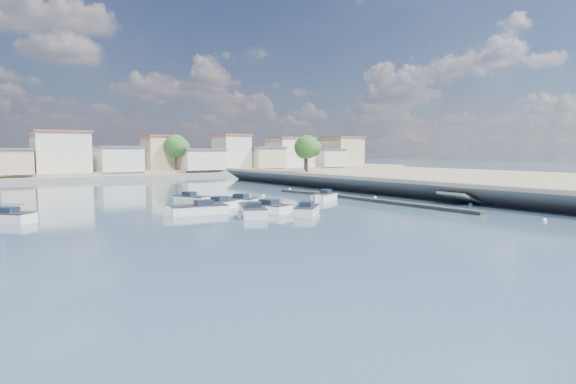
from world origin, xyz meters
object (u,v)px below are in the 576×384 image
object	(u,v)px
motorboat_b	(307,211)
motorboat_f	(235,202)
motorboat_c	(195,210)
motorboat_h	(224,205)
motorboat_d	(323,197)
motorboat_e	(253,211)
motorboat_g	(194,200)
motorboat_a	(263,208)

from	to	relation	value
motorboat_b	motorboat_f	world-z (taller)	same
motorboat_c	motorboat_h	xyz separation A→B (m)	(4.23, 2.63, -0.00)
motorboat_c	motorboat_d	xyz separation A→B (m)	(17.24, 2.73, -0.00)
motorboat_e	motorboat_b	bearing A→B (deg)	-32.18
motorboat_e	motorboat_f	xyz separation A→B (m)	(2.41, 7.90, -0.00)
motorboat_c	motorboat_g	world-z (taller)	same
motorboat_a	motorboat_e	bearing A→B (deg)	-143.67
motorboat_a	motorboat_b	xyz separation A→B (m)	(2.35, -3.97, -0.00)
motorboat_c	motorboat_d	bearing A→B (deg)	8.99
motorboat_c	motorboat_h	size ratio (longest dim) A/B	1.15
motorboat_f	motorboat_d	bearing A→B (deg)	-8.77
motorboat_e	motorboat_g	bearing A→B (deg)	92.79
motorboat_e	motorboat_f	world-z (taller)	same
motorboat_b	motorboat_h	size ratio (longest dim) A/B	0.81
motorboat_e	motorboat_f	distance (m)	8.26
motorboat_d	motorboat_f	size ratio (longest dim) A/B	0.88
motorboat_d	motorboat_f	xyz separation A→B (m)	(-10.73, 1.66, 0.00)
motorboat_c	motorboat_g	bearing A→B (deg)	67.61
motorboat_c	motorboat_e	distance (m)	5.40
motorboat_d	motorboat_g	bearing A→B (deg)	157.08
motorboat_b	motorboat_c	xyz separation A→B (m)	(-8.27, 6.14, 0.00)
motorboat_c	motorboat_g	distance (m)	9.23
motorboat_b	motorboat_g	bearing A→B (deg)	107.97
motorboat_a	motorboat_d	world-z (taller)	same
motorboat_d	motorboat_h	distance (m)	13.01
motorboat_c	motorboat_e	world-z (taller)	same
motorboat_d	motorboat_e	size ratio (longest dim) A/B	0.78
motorboat_c	motorboat_e	bearing A→B (deg)	-40.62
motorboat_d	motorboat_f	bearing A→B (deg)	171.23
motorboat_b	motorboat_c	bearing A→B (deg)	143.40
motorboat_g	motorboat_a	bearing A→B (deg)	-77.30
motorboat_h	motorboat_d	bearing A→B (deg)	0.43
motorboat_g	motorboat_h	bearing A→B (deg)	-83.10
motorboat_b	motorboat_f	distance (m)	10.67
motorboat_a	motorboat_f	size ratio (longest dim) A/B	1.17
motorboat_a	motorboat_e	xyz separation A→B (m)	(-1.82, -1.34, -0.00)
motorboat_b	motorboat_c	distance (m)	10.31
motorboat_c	motorboat_f	xyz separation A→B (m)	(6.52, 4.38, -0.00)
motorboat_c	motorboat_f	size ratio (longest dim) A/B	1.19
motorboat_g	motorboat_f	bearing A→B (deg)	-54.13
motorboat_h	motorboat_f	bearing A→B (deg)	37.46
motorboat_d	motorboat_f	distance (m)	10.85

